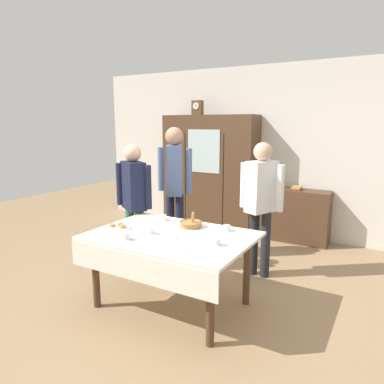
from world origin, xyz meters
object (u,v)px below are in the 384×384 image
Objects in this scene: dining_table at (169,245)px; mantel_clock at (197,108)px; tea_cup_mid_left at (150,231)px; person_behind_table_right at (261,197)px; tea_cup_near_left at (227,229)px; spoon_far_left at (181,253)px; bread_basket at (191,224)px; wall_cabinet at (210,173)px; bookshelf_low at (295,216)px; person_by_cabinet at (175,179)px; spoon_mid_left at (171,225)px; spoon_mid_right at (199,235)px; book_stack at (297,188)px; tea_cup_far_right at (163,218)px; tea_cup_near_right at (216,243)px; tea_cup_mid_right at (126,238)px; pastry_plate at (118,227)px; person_beside_shelf at (134,195)px.

mantel_clock is (-1.14, 2.59, 1.41)m from dining_table.
tea_cup_mid_left is 0.08× the size of person_behind_table_right.
spoon_far_left is (-0.07, -0.75, -0.02)m from tea_cup_near_left.
bread_basket is at bearing 114.48° from spoon_far_left.
dining_table is 0.80× the size of wall_cabinet.
bookshelf_low is 2.28m from tea_cup_near_left.
person_by_cabinet is at bearing 120.57° from dining_table.
spoon_mid_left is 1.00× the size of spoon_mid_right.
spoon_mid_right is (-0.31, -2.50, -0.09)m from book_stack.
mantel_clock is 2.66m from tea_cup_far_right.
bread_basket is (-0.48, 0.38, 0.01)m from tea_cup_near_right.
bookshelf_low is 8.44× the size of spoon_mid_right.
tea_cup_near_left is (-0.13, -2.25, -0.06)m from book_stack.
tea_cup_mid_right is 0.73m from bread_basket.
mantel_clock is at bearing 117.75° from bread_basket.
bread_basket is (-0.52, -2.30, -0.06)m from book_stack.
bread_basket is 1.16m from person_by_cabinet.
mantel_clock reaches higher than wall_cabinet.
mantel_clock reaches higher than tea_cup_near_left.
tea_cup_far_right reaches higher than spoon_mid_left.
dining_table is 6.44× the size of bread_basket.
mantel_clock is 3.10m from tea_cup_mid_left.
spoon_mid_right reaches higher than dining_table.
pastry_plate is (-1.14, -2.71, 0.35)m from bookshelf_low.
pastry_plate is (-1.14, -2.71, -0.08)m from book_stack.
tea_cup_mid_left and tea_cup_near_right have the same top height.
person_beside_shelf reaches higher than tea_cup_near_left.
person_by_cabinet is (-1.22, 1.22, 0.31)m from tea_cup_near_right.
tea_cup_mid_left is at bearing -69.99° from tea_cup_far_right.
tea_cup_near_left is 0.07× the size of person_by_cabinet.
person_behind_table_right is (0.68, 0.86, 0.22)m from spoon_mid_left.
book_stack is at bearing 67.95° from tea_cup_far_right.
bookshelf_low is at bearing 86.24° from spoon_far_left.
dining_table is at bearing -59.43° from person_by_cabinet.
dining_table is 0.36m from spoon_mid_left.
book_stack is 2.95m from pastry_plate.
dining_table is 6.81× the size of book_stack.
wall_cabinet is 8.04× the size of bread_basket.
person_by_cabinet is (-1.26, -1.46, 0.24)m from book_stack.
person_behind_table_right is at bearing 62.54° from tea_cup_mid_right.
person_beside_shelf is at bearing 138.36° from tea_cup_mid_left.
person_behind_table_right is 1.21m from person_by_cabinet.
book_stack is 1.91× the size of spoon_mid_right.
tea_cup_far_right is 0.21m from spoon_mid_left.
person_by_cabinet reaches higher than spoon_mid_right.
person_beside_shelf is at bearing -108.08° from person_by_cabinet.
mantel_clock is 2.81m from spoon_mid_left.
mantel_clock is 2.31m from person_beside_shelf.
bookshelf_low is 7.72× the size of tea_cup_near_right.
book_stack is 0.13× the size of person_by_cabinet.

